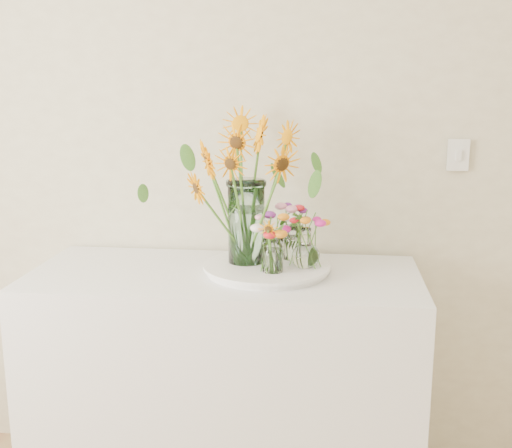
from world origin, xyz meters
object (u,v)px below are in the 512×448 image
object	(u,v)px
counter	(225,387)
small_vase_c	(293,243)
small_vase_b	(306,248)
small_vase_a	(273,256)
mason_jar	(246,222)
tray	(267,269)

from	to	relation	value
counter	small_vase_c	xyz separation A→B (m)	(0.24, 0.10, 0.54)
small_vase_b	counter	bearing A→B (deg)	-177.91
small_vase_c	counter	bearing A→B (deg)	-156.49
counter	small_vase_a	distance (m)	0.57
counter	mason_jar	bearing A→B (deg)	30.78
small_vase_a	small_vase_c	bearing A→B (deg)	70.85
small_vase_a	small_vase_b	xyz separation A→B (m)	(0.11, 0.08, 0.01)
tray	small_vase_b	distance (m)	0.16
tray	small_vase_a	size ratio (longest dim) A/B	3.52
mason_jar	small_vase_c	xyz separation A→B (m)	(0.17, 0.06, -0.09)
small_vase_a	small_vase_c	world-z (taller)	small_vase_c
tray	small_vase_b	world-z (taller)	small_vase_b
mason_jar	small_vase_b	size ratio (longest dim) A/B	2.12
counter	small_vase_a	bearing A→B (deg)	-20.40
tray	small_vase_c	size ratio (longest dim) A/B	3.36
counter	small_vase_b	xyz separation A→B (m)	(0.29, 0.01, 0.55)
counter	tray	xyz separation A→B (m)	(0.15, 0.02, 0.46)
small_vase_b	small_vase_c	world-z (taller)	small_vase_b
small_vase_a	small_vase_b	distance (m)	0.14
mason_jar	small_vase_b	world-z (taller)	mason_jar
mason_jar	small_vase_a	bearing A→B (deg)	-46.70
counter	mason_jar	world-z (taller)	mason_jar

